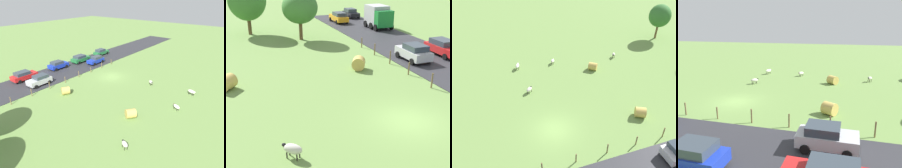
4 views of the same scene
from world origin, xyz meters
TOP-DOWN VIEW (x-y plane):
  - ground_plane at (0.00, 0.00)m, footprint 160.00×160.00m
  - sheep_0 at (-7.54, -1.18)m, footprint 1.11×1.07m
  - hay_bale_0 at (-10.31, 9.27)m, footprint 1.68×1.69m
  - hay_bale_1 at (1.12, 10.00)m, footprint 1.60×1.60m
  - tree_0 at (-0.93, 23.16)m, footprint 4.40×4.40m
  - tree_2 at (-6.68, 28.58)m, footprint 5.01×5.01m
  - fence_post_3 at (4.63, 3.94)m, footprint 0.12×0.12m
  - fence_post_4 at (4.63, 7.17)m, footprint 0.12×0.12m
  - fence_post_5 at (4.63, 10.40)m, footprint 0.12×0.12m
  - fence_post_6 at (4.63, 13.64)m, footprint 0.12×0.12m
  - fence_post_7 at (4.63, 16.87)m, footprint 0.12×0.12m
  - truck_0 at (11.40, 25.81)m, footprint 2.83×4.52m
  - car_1 at (11.29, 10.94)m, footprint 2.16×4.43m
  - car_2 at (7.28, 10.41)m, footprint 2.13×3.95m
  - car_4 at (7.68, 32.27)m, footprint 2.02×4.49m
  - car_7 at (11.36, 36.06)m, footprint 2.01×4.02m

SIDE VIEW (x-z plane):
  - ground_plane at x=0.00m, z-range 0.00..0.00m
  - sheep_0 at x=-7.54m, z-range 0.13..0.91m
  - fence_post_4 at x=4.63m, z-range 0.00..1.13m
  - hay_bale_0 at x=-10.31m, z-range 0.00..1.17m
  - fence_post_7 at x=4.63m, z-range 0.00..1.17m
  - hay_bale_1 at x=1.12m, z-range 0.00..1.18m
  - fence_post_3 at x=4.63m, z-range 0.00..1.23m
  - fence_post_6 at x=4.63m, z-range 0.00..1.23m
  - fence_post_5 at x=4.63m, z-range 0.00..1.29m
  - car_7 at x=11.36m, z-range 0.09..1.60m
  - car_1 at x=11.29m, z-range 0.09..1.71m
  - car_4 at x=7.68m, z-range 0.09..1.73m
  - car_2 at x=7.28m, z-range 0.09..1.77m
  - truck_0 at x=11.40m, z-range 0.17..3.44m
  - tree_0 at x=-0.93m, z-range 1.00..6.98m
  - tree_2 at x=-6.68m, z-range 0.92..8.29m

